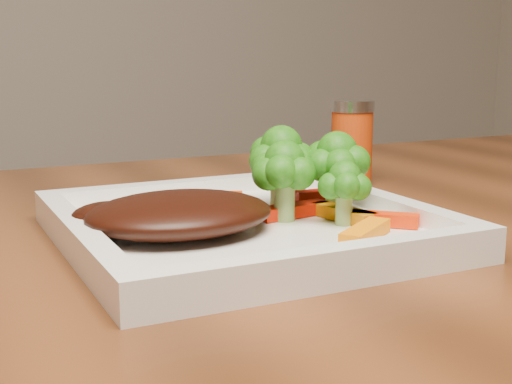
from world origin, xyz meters
name	(u,v)px	position (x,y,z in m)	size (l,w,h in m)	color
plate	(244,232)	(-0.05, 0.17, 0.76)	(0.27, 0.27, 0.01)	white
steak	(180,214)	(-0.10, 0.16, 0.78)	(0.14, 0.11, 0.03)	black
broccoli_0	(281,167)	(0.01, 0.21, 0.80)	(0.07, 0.07, 0.07)	#307A14
broccoli_1	(337,173)	(0.04, 0.17, 0.79)	(0.06, 0.06, 0.06)	#206B11
broccoli_2	(344,187)	(0.02, 0.13, 0.79)	(0.05, 0.05, 0.06)	#266711
broccoli_3	(284,182)	(-0.01, 0.17, 0.79)	(0.06, 0.06, 0.06)	#215F0F
carrot_0	(365,233)	(0.01, 0.09, 0.77)	(0.06, 0.02, 0.01)	orange
carrot_1	(385,219)	(0.05, 0.12, 0.77)	(0.05, 0.01, 0.01)	red
carrot_3	(324,195)	(0.05, 0.21, 0.77)	(0.05, 0.01, 0.01)	red
carrot_4	(235,202)	(-0.03, 0.22, 0.77)	(0.05, 0.01, 0.01)	#FF3F04
carrot_5	(344,214)	(0.03, 0.14, 0.77)	(0.06, 0.02, 0.01)	orange
carrot_6	(293,210)	(0.00, 0.17, 0.77)	(0.06, 0.02, 0.01)	red
spice_shaker	(352,143)	(0.15, 0.32, 0.80)	(0.04, 0.04, 0.09)	#B6350A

